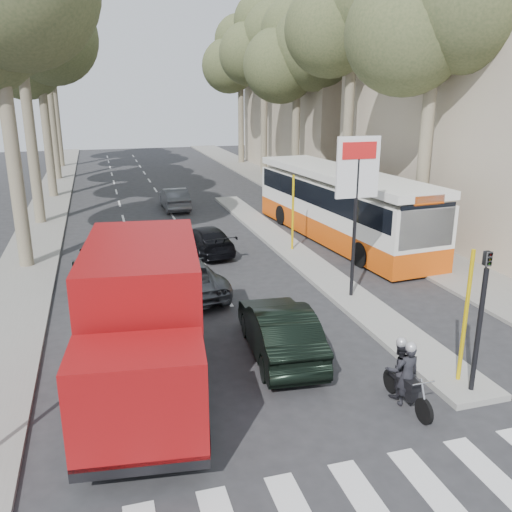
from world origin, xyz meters
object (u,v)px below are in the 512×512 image
(dark_hatchback, at_px, (279,330))
(red_truck, at_px, (143,321))
(silver_hatchback, at_px, (161,318))
(motorcycle, at_px, (403,373))
(city_bus, at_px, (340,203))

(dark_hatchback, relative_size, red_truck, 0.65)
(silver_hatchback, bearing_deg, motorcycle, 136.33)
(motorcycle, bearing_deg, city_bus, 69.37)
(silver_hatchback, relative_size, red_truck, 0.53)
(red_truck, height_order, city_bus, red_truck)
(silver_hatchback, xyz_separation_m, city_bus, (9.67, 8.66, 1.17))
(dark_hatchback, height_order, red_truck, red_truck)
(city_bus, bearing_deg, motorcycle, -114.09)
(red_truck, distance_m, motorcycle, 6.13)
(dark_hatchback, height_order, motorcycle, motorcycle)
(silver_hatchback, relative_size, motorcycle, 1.90)
(dark_hatchback, bearing_deg, red_truck, 20.26)
(silver_hatchback, height_order, red_truck, red_truck)
(silver_hatchback, bearing_deg, dark_hatchback, 147.93)
(silver_hatchback, height_order, city_bus, city_bus)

